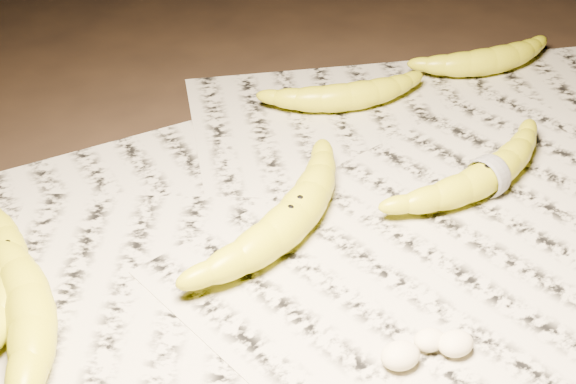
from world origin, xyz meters
name	(u,v)px	position (x,y,z in m)	size (l,w,h in m)	color
ground	(332,254)	(0.00, 0.00, 0.00)	(3.00, 3.00, 0.00)	black
newspaper_patch	(337,240)	(0.01, 0.01, 0.00)	(0.90, 0.70, 0.01)	#B4B09A
banana_left_a	(8,260)	(-0.28, 0.09, 0.03)	(0.21, 0.06, 0.04)	gold
banana_left_b	(27,298)	(-0.27, 0.03, 0.03)	(0.21, 0.07, 0.04)	gold
banana_center	(293,215)	(-0.02, 0.04, 0.03)	(0.23, 0.07, 0.04)	gold
banana_taped	(489,173)	(0.19, 0.01, 0.03)	(0.22, 0.06, 0.04)	gold
banana_upper_a	(348,94)	(0.15, 0.23, 0.03)	(0.18, 0.06, 0.03)	gold
banana_upper_b	(491,58)	(0.36, 0.23, 0.03)	(0.17, 0.06, 0.04)	gold
measuring_tape	(489,173)	(0.19, 0.01, 0.03)	(0.05, 0.05, 0.00)	white
flesh_chunk_a	(401,352)	(-0.02, -0.15, 0.02)	(0.03, 0.03, 0.02)	#F7EEBF
flesh_chunk_b	(430,336)	(0.01, -0.14, 0.02)	(0.03, 0.02, 0.02)	#F7EEBF
flesh_chunk_c	(456,340)	(0.03, -0.16, 0.02)	(0.03, 0.03, 0.02)	#F7EEBF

